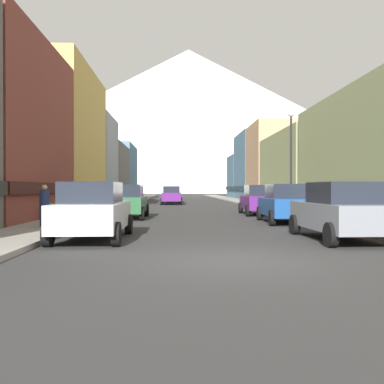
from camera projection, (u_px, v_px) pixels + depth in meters
ground_plane at (233, 260)px, 9.57m from camera, size 400.00×400.00×0.00m
sidewalk_left at (126, 203)px, 44.29m from camera, size 2.50×100.00×0.15m
sidewalk_right at (247, 203)px, 44.79m from camera, size 2.50×100.00×0.15m
storefront_left_2 at (39, 142)px, 32.76m from camera, size 8.35×12.43×10.54m
storefront_left_3 at (64, 162)px, 43.45m from camera, size 10.08×8.35×8.76m
storefront_left_4 at (91, 174)px, 53.79m from camera, size 8.57×11.61×6.99m
storefront_left_5 at (107, 173)px, 65.79m from camera, size 8.50×12.30×8.10m
storefront_right_2 at (313, 171)px, 38.18m from camera, size 7.19×13.42×6.41m
storefront_right_3 at (294, 165)px, 49.69m from camera, size 10.19×8.44×8.92m
storefront_right_4 at (268, 168)px, 59.45m from camera, size 8.50×10.53×9.06m
storefront_right_5 at (249, 178)px, 69.07m from camera, size 6.55×8.30×6.74m
car_left_0 at (93, 211)px, 13.35m from camera, size 2.07×4.40×1.78m
car_left_1 at (127, 201)px, 22.82m from camera, size 2.08×4.41×1.78m
car_right_0 at (341, 211)px, 13.25m from camera, size 2.13×4.43×1.78m
car_right_1 at (286, 203)px, 19.83m from camera, size 2.20×4.46×1.78m
car_right_2 at (260, 200)px, 25.91m from camera, size 2.17×4.45×1.78m
car_driving_0 at (172, 194)px, 48.69m from camera, size 2.06×4.40×1.78m
car_driving_1 at (171, 195)px, 42.74m from camera, size 2.06×4.40×1.78m
parking_meter_near at (376, 205)px, 15.08m from camera, size 0.14×0.10×1.33m
potted_plant_0 at (74, 203)px, 24.57m from camera, size 0.68×0.68×1.06m
potted_plant_1 at (51, 212)px, 19.94m from camera, size 0.53×0.53×0.77m
potted_plant_2 at (325, 207)px, 23.86m from camera, size 0.48×0.48×0.86m
pedestrian_0 at (45, 207)px, 16.51m from camera, size 0.36×0.36×1.58m
pedestrian_1 at (115, 197)px, 36.05m from camera, size 0.36×0.36×1.61m
pedestrian_2 at (293, 198)px, 27.57m from camera, size 0.36×0.36×1.71m
streetlamp_right at (291, 146)px, 24.65m from camera, size 0.36×0.36×5.86m
mountain_backdrop at (188, 120)px, 269.25m from camera, size 295.31×295.31×87.68m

